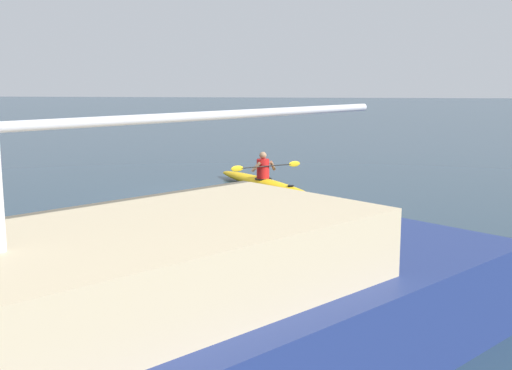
{
  "coord_description": "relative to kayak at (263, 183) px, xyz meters",
  "views": [
    {
      "loc": [
        -2.84,
        17.01,
        3.28
      ],
      "look_at": [
        -1.59,
        4.36,
        1.1
      ],
      "focal_mm": 45.03,
      "sensor_mm": 36.0,
      "label": 1
    }
  ],
  "objects": [
    {
      "name": "kayak",
      "position": [
        0.0,
        0.0,
        0.0
      ],
      "size": [
        3.38,
        4.37,
        0.3
      ],
      "color": "#EAB214",
      "rests_on": "ground"
    },
    {
      "name": "ground_plane",
      "position": [
        1.2,
        1.55,
        -0.15
      ],
      "size": [
        160.0,
        160.0,
        0.0
      ],
      "primitive_type": "plane",
      "color": "#233847"
    },
    {
      "name": "kayaker",
      "position": [
        -0.02,
        0.03,
        0.48
      ],
      "size": [
        1.92,
        1.4,
        0.77
      ],
      "color": "red",
      "rests_on": "kayak"
    },
    {
      "name": "sailboat_far_left_berth",
      "position": [
        0.35,
        13.18,
        0.62
      ],
      "size": [
        9.56,
        10.31,
        16.41
      ],
      "color": "navy",
      "rests_on": "ground"
    }
  ]
}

